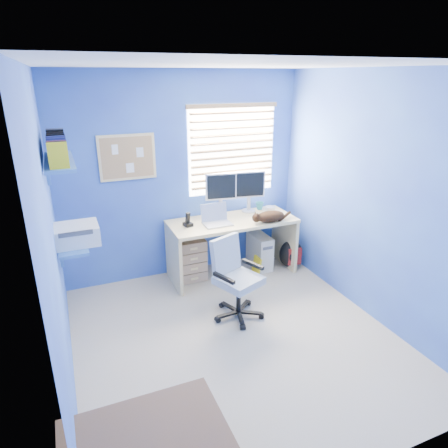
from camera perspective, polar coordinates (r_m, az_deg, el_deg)
name	(u,v)px	position (r m, az deg, el deg)	size (l,w,h in m)	color
floor	(235,337)	(4.09, 1.63, -15.90)	(3.00, 3.20, 0.00)	#B2A590
ceiling	(239,65)	(3.29, 2.10, 21.76)	(3.00, 3.20, 0.00)	white
wall_back	(183,177)	(4.93, -5.91, 6.63)	(3.00, 0.01, 2.50)	#3145AE
wall_front	(361,313)	(2.28, 19.03, -11.93)	(3.00, 0.01, 2.50)	#3145AE
wall_left	(52,245)	(3.22, -23.32, -2.76)	(0.01, 3.20, 2.50)	#3145AE
wall_right	(372,199)	(4.31, 20.36, 3.36)	(0.01, 3.20, 2.50)	#3145AE
desk	(232,247)	(5.08, 1.15, -3.35)	(1.57, 0.65, 0.74)	#E0C683
laptop	(217,216)	(4.76, -0.95, 1.17)	(0.33, 0.26, 0.22)	silver
monitor_left	(220,194)	(5.07, -0.51, 4.32)	(0.40, 0.12, 0.54)	silver
monitor_right	(249,192)	(5.18, 3.57, 4.64)	(0.40, 0.12, 0.54)	silver
phone	(188,219)	(4.74, -5.20, 0.68)	(0.09, 0.11, 0.17)	black
mug	(260,206)	(5.34, 5.10, 2.60)	(0.10, 0.09, 0.10)	teal
cd_spindle	(270,209)	(5.27, 6.59, 2.13)	(0.13, 0.13, 0.07)	silver
cat	(270,216)	(4.90, 6.65, 1.10)	(0.37, 0.20, 0.13)	black
tower_pc	(260,251)	(5.35, 5.10, -3.83)	(0.19, 0.44, 0.45)	beige
drawer_boxes	(191,259)	(5.01, -4.78, -5.03)	(0.35, 0.28, 0.54)	tan
yellow_book	(257,266)	(5.18, 4.70, -5.99)	(0.03, 0.17, 0.24)	yellow
backpack	(291,254)	(5.41, 9.51, -4.19)	(0.32, 0.25, 0.38)	black
office_chair	(236,288)	(4.26, 1.67, -9.16)	(0.64, 0.64, 0.86)	black
window_blinds	(233,150)	(5.06, 1.24, 10.57)	(1.15, 0.05, 1.10)	white
corkboard	(127,157)	(4.71, -13.64, 9.23)	(0.64, 0.02, 0.52)	#E0C683
wall_shelves	(66,193)	(3.87, -21.67, 4.17)	(0.42, 0.90, 1.05)	#4175BB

